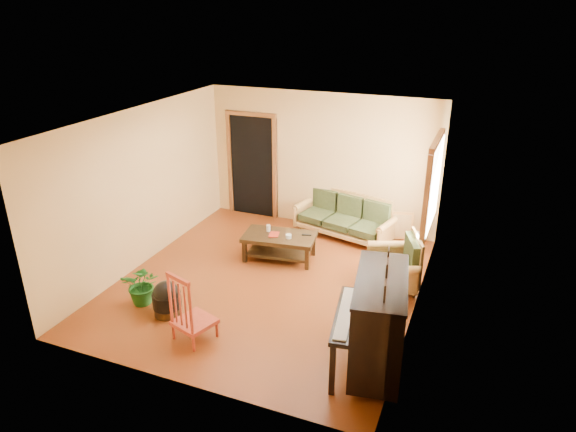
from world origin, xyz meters
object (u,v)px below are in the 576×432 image
at_px(armchair, 392,262).
at_px(red_chair, 193,305).
at_px(ceramic_crock, 414,239).
at_px(footstool, 167,302).
at_px(piano, 378,324).
at_px(sofa, 343,217).
at_px(coffee_table, 280,247).
at_px(potted_plant, 143,285).

distance_m(armchair, red_chair, 3.11).
distance_m(red_chair, ceramic_crock, 4.48).
bearing_deg(red_chair, footstool, 171.01).
distance_m(piano, ceramic_crock, 3.58).
distance_m(sofa, coffee_table, 1.49).
distance_m(sofa, red_chair, 3.88).
xyz_separation_m(sofa, ceramic_crock, (1.31, 0.09, -0.27)).
bearing_deg(potted_plant, footstool, -13.63).
relative_size(footstool, ceramic_crock, 1.58).
distance_m(piano, red_chair, 2.36).
bearing_deg(coffee_table, red_chair, -93.56).
bearing_deg(footstool, potted_plant, 166.37).
relative_size(armchair, piano, 0.64).
height_order(coffee_table, ceramic_crock, coffee_table).
bearing_deg(ceramic_crock, armchair, -93.62).
xyz_separation_m(coffee_table, potted_plant, (-1.30, -2.05, 0.09)).
height_order(armchair, piano, piano).
distance_m(coffee_table, piano, 3.10).
relative_size(sofa, potted_plant, 2.99).
bearing_deg(footstool, armchair, 34.88).
bearing_deg(red_chair, coffee_table, 104.59).
distance_m(red_chair, potted_plant, 1.25).
bearing_deg(footstool, ceramic_crock, 50.82).
relative_size(piano, footstool, 3.38).
height_order(coffee_table, armchair, armchair).
distance_m(sofa, armchair, 1.93).
distance_m(coffee_table, footstool, 2.31).
bearing_deg(ceramic_crock, piano, -88.22).
bearing_deg(ceramic_crock, potted_plant, -134.60).
relative_size(footstool, potted_plant, 0.66).
relative_size(armchair, potted_plant, 1.41).
xyz_separation_m(ceramic_crock, potted_plant, (-3.37, -3.41, 0.18)).
bearing_deg(piano, ceramic_crock, 82.57).
relative_size(sofa, ceramic_crock, 7.18).
bearing_deg(coffee_table, ceramic_crock, 33.48).
distance_m(coffee_table, armchair, 1.99).
relative_size(coffee_table, piano, 0.89).
bearing_deg(armchair, piano, -104.91).
xyz_separation_m(armchair, potted_plant, (-3.27, -1.82, -0.13)).
xyz_separation_m(coffee_table, ceramic_crock, (2.07, 1.37, -0.09)).
height_order(ceramic_crock, potted_plant, potted_plant).
height_order(piano, ceramic_crock, piano).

